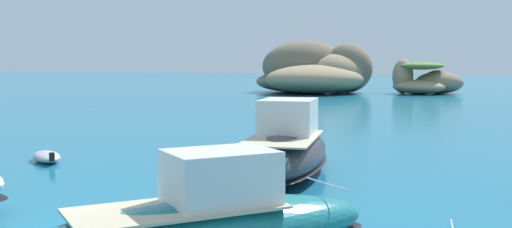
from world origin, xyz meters
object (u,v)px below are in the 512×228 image
(islet_large, at_px, (318,72))
(dinghy_tender, at_px, (47,156))
(islet_small, at_px, (427,81))
(motorboat_charcoal, at_px, (286,150))
(motorboat_teal, at_px, (205,226))

(islet_large, height_order, dinghy_tender, islet_large)
(islet_small, xyz_separation_m, motorboat_charcoal, (2.88, -63.89, -0.74))
(motorboat_teal, xyz_separation_m, dinghy_tender, (-12.73, 9.31, -0.60))
(islet_small, relative_size, motorboat_teal, 1.52)
(islet_large, xyz_separation_m, dinghy_tender, (6.90, -62.69, -2.67))
(islet_small, distance_m, motorboat_charcoal, 63.96)
(islet_small, distance_m, motorboat_teal, 74.58)
(islet_small, xyz_separation_m, dinghy_tender, (-7.87, -65.11, -1.49))
(motorboat_charcoal, bearing_deg, islet_large, 106.02)
(motorboat_charcoal, xyz_separation_m, motorboat_teal, (1.98, -10.53, -0.15))
(motorboat_charcoal, bearing_deg, motorboat_teal, -79.36)
(motorboat_charcoal, distance_m, dinghy_tender, 10.85)
(motorboat_charcoal, height_order, dinghy_tender, motorboat_charcoal)
(islet_large, distance_m, motorboat_teal, 74.65)
(islet_large, distance_m, dinghy_tender, 63.12)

